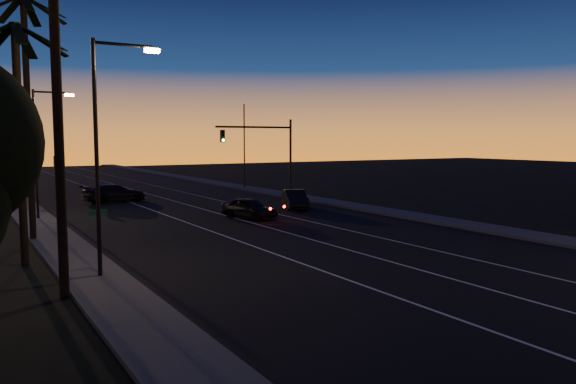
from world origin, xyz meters
TOP-DOWN VIEW (x-y plane):
  - road at (0.00, 30.00)m, footprint 20.00×170.00m
  - sidewalk_left at (-11.20, 30.00)m, footprint 2.40×170.00m
  - sidewalk_right at (11.20, 30.00)m, footprint 2.40×170.00m
  - lane_stripe_left at (-3.00, 30.00)m, footprint 0.12×160.00m
  - lane_stripe_mid at (0.50, 30.00)m, footprint 0.12×160.00m
  - lane_stripe_right at (4.00, 30.00)m, footprint 0.12×160.00m
  - palm_near at (-12.60, 18.00)m, footprint 4.25×4.16m
  - palm_mid at (-13.20, 24.00)m, footprint 4.25×4.16m
  - palm_far at (-12.20, 30.00)m, footprint 4.25×4.16m
  - streetlight_left_near at (-10.70, 20.00)m, footprint 2.55×0.26m
  - streetlight_left_far at (-10.69, 38.00)m, footprint 2.55×0.26m
  - street_sign at (-10.80, 21.00)m, footprint 0.70×0.06m
  - signal_mast at (7.14, 39.99)m, footprint 7.10×0.41m
  - signal_post at (-9.50, 39.98)m, footprint 0.28×0.37m
  - far_pole_left at (-11.00, 55.00)m, footprint 0.14×0.14m
  - far_pole_right at (11.00, 52.00)m, footprint 0.14×0.14m
  - lead_car at (1.25, 31.67)m, footprint 3.12×4.84m
  - right_car at (6.66, 34.65)m, footprint 3.05×4.62m
  - cross_car at (-4.08, 46.14)m, footprint 5.60×3.14m

SIDE VIEW (x-z plane):
  - road at x=0.00m, z-range 0.00..0.01m
  - lane_stripe_left at x=-3.00m, z-range 0.01..0.02m
  - lane_stripe_mid at x=0.50m, z-range 0.01..0.02m
  - lane_stripe_right at x=4.00m, z-range 0.01..0.02m
  - sidewalk_left at x=-11.20m, z-range 0.00..0.16m
  - sidewalk_right at x=11.20m, z-range 0.00..0.16m
  - lead_car at x=1.25m, z-range 0.01..1.41m
  - right_car at x=6.66m, z-range 0.01..1.45m
  - cross_car at x=-4.08m, z-range 0.01..1.54m
  - street_sign at x=-10.80m, z-range 0.36..2.96m
  - signal_post at x=-9.50m, z-range 0.79..4.99m
  - far_pole_left at x=-11.00m, z-range 0.00..9.00m
  - far_pole_right at x=11.00m, z-range 0.00..9.00m
  - signal_mast at x=7.14m, z-range 1.28..8.28m
  - streetlight_left_far at x=-10.69m, z-range 0.81..9.31m
  - streetlight_left_near at x=-10.70m, z-range 0.82..9.82m
  - palm_mid at x=-13.20m, z-range 1.24..11.27m
  - palm_near at x=-12.60m, z-range 1.31..12.84m
  - palm_far at x=-12.20m, z-range 1.35..13.88m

